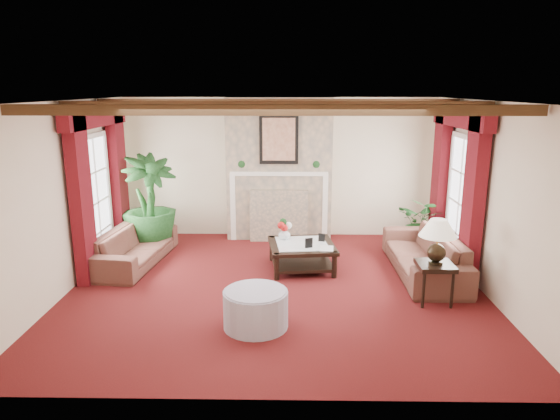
{
  "coord_description": "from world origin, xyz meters",
  "views": [
    {
      "loc": [
        0.18,
        -6.9,
        2.88
      ],
      "look_at": [
        0.06,
        0.4,
        1.08
      ],
      "focal_mm": 32.0,
      "sensor_mm": 36.0,
      "label": 1
    }
  ],
  "objects_px": {
    "potted_palm": "(151,223)",
    "side_table": "(434,283)",
    "sofa_right": "(425,247)",
    "ottoman": "(256,309)",
    "coffee_table": "(302,256)",
    "sofa_left": "(134,240)"
  },
  "relations": [
    {
      "from": "potted_palm",
      "to": "side_table",
      "type": "distance_m",
      "value": 5.04
    },
    {
      "from": "sofa_right",
      "to": "ottoman",
      "type": "bearing_deg",
      "value": -53.96
    },
    {
      "from": "potted_palm",
      "to": "side_table",
      "type": "height_order",
      "value": "potted_palm"
    },
    {
      "from": "side_table",
      "to": "ottoman",
      "type": "relative_size",
      "value": 0.71
    },
    {
      "from": "coffee_table",
      "to": "ottoman",
      "type": "xyz_separation_m",
      "value": [
        -0.62,
        -2.05,
        0.02
      ]
    },
    {
      "from": "sofa_left",
      "to": "side_table",
      "type": "distance_m",
      "value": 4.8
    },
    {
      "from": "potted_palm",
      "to": "coffee_table",
      "type": "bearing_deg",
      "value": -19.87
    },
    {
      "from": "sofa_left",
      "to": "coffee_table",
      "type": "relative_size",
      "value": 2.04
    },
    {
      "from": "sofa_right",
      "to": "side_table",
      "type": "relative_size",
      "value": 4.04
    },
    {
      "from": "potted_palm",
      "to": "ottoman",
      "type": "height_order",
      "value": "potted_palm"
    },
    {
      "from": "sofa_right",
      "to": "ottoman",
      "type": "relative_size",
      "value": 2.85
    },
    {
      "from": "sofa_right",
      "to": "potted_palm",
      "type": "height_order",
      "value": "potted_palm"
    },
    {
      "from": "potted_palm",
      "to": "sofa_right",
      "type": "bearing_deg",
      "value": -14.12
    },
    {
      "from": "sofa_left",
      "to": "ottoman",
      "type": "xyz_separation_m",
      "value": [
        2.17,
        -2.25,
        -0.17
      ]
    },
    {
      "from": "ottoman",
      "to": "coffee_table",
      "type": "bearing_deg",
      "value": 73.26
    },
    {
      "from": "sofa_left",
      "to": "sofa_right",
      "type": "xyz_separation_m",
      "value": [
        4.72,
        -0.39,
        0.04
      ]
    },
    {
      "from": "coffee_table",
      "to": "sofa_right",
      "type": "bearing_deg",
      "value": -12.05
    },
    {
      "from": "sofa_left",
      "to": "ottoman",
      "type": "height_order",
      "value": "sofa_left"
    },
    {
      "from": "sofa_left",
      "to": "coffee_table",
      "type": "bearing_deg",
      "value": -87.8
    },
    {
      "from": "sofa_left",
      "to": "ottoman",
      "type": "distance_m",
      "value": 3.14
    },
    {
      "from": "sofa_right",
      "to": "potted_palm",
      "type": "distance_m",
      "value": 4.79
    },
    {
      "from": "side_table",
      "to": "potted_palm",
      "type": "bearing_deg",
      "value": 153.29
    }
  ]
}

